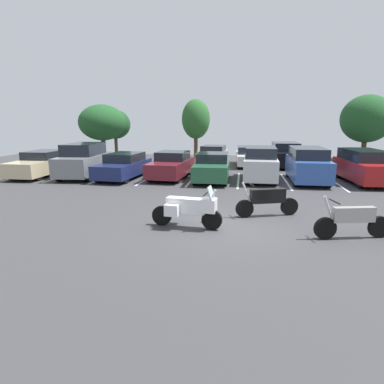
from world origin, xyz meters
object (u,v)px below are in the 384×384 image
Objects in this scene: motorcycle_touring at (189,208)px; car_far_tan at (213,156)px; car_green at (212,167)px; car_red at (365,166)px; car_blue at (308,165)px; motorcycle_third at (352,220)px; car_far_white at (248,156)px; motorcycle_second at (267,200)px; car_maroon at (172,165)px; car_navy at (124,166)px; car_far_black at (285,155)px; car_grey at (84,160)px; car_silver at (260,164)px; car_champagne at (42,164)px.

motorcycle_touring is 15.12m from car_far_tan.
car_green is 0.97× the size of car_red.
car_red is at bearing 3.29° from car_blue.
motorcycle_third is at bearing -109.89° from car_red.
car_far_white is (-6.19, 5.99, -0.20)m from car_red.
motorcycle_second is at bearing 33.54° from motorcycle_touring.
car_maroon is 2.51m from car_green.
motorcycle_third is 0.47× the size of car_navy.
car_navy is 5.26m from car_green.
car_blue is at bearing 69.94° from motorcycle_second.
car_navy is at bearing -125.89° from car_far_tan.
car_far_black reaches higher than motorcycle_second.
car_green is at bearing 110.58° from motorcycle_second.
car_grey is at bearing -178.50° from car_red.
car_red reaches higher than car_far_black.
car_navy is 1.00× the size of car_far_white.
car_silver is at bearing 73.63° from motorcycle_touring.
car_far_tan is (4.71, 6.52, 0.01)m from car_navy.
car_green is (5.26, 0.02, 0.03)m from car_navy.
car_far_white is (12.73, 6.47, -0.03)m from car_champagne.
car_maroon is 0.96× the size of car_far_white.
car_far_white is (9.95, 6.41, -0.28)m from car_grey.
car_red reaches higher than car_green.
car_champagne is at bearing -177.39° from car_maroon.
car_grey is at bearing -138.89° from car_far_tan.
car_silver is (13.30, 0.30, 0.21)m from car_champagne.
car_maroon is (-2.52, 9.06, 0.09)m from motorcycle_touring.
car_maroon is at bearing -126.97° from car_far_white.
motorcycle_second is at bearing -87.94° from car_far_white.
car_far_tan is 5.33m from car_far_black.
car_far_white is (2.07, 15.16, 0.05)m from motorcycle_touring.
car_navy is 7.96m from car_silver.
car_far_black reaches higher than car_far_white.
motorcycle_second is 0.48× the size of car_far_black.
car_champagne is 1.04× the size of car_far_white.
car_far_tan is at bearing 109.48° from motorcycle_third.
motorcycle_second is 7.78m from car_blue.
car_red is at bearing -59.35° from car_far_black.
car_green is at bearing -0.43° from car_champagne.
motorcycle_second is 0.47× the size of car_far_white.
car_far_tan reaches higher than car_far_white.
car_navy is 1.02× the size of car_far_black.
car_far_white is at bearing 95.32° from car_silver.
car_blue is at bearing -85.46° from car_far_black.
car_blue is 0.96× the size of car_far_black.
car_blue is (5.26, 0.38, 0.20)m from car_green.
car_green is at bearing -10.34° from car_maroon.
motorcycle_touring is 0.48× the size of car_grey.
motorcycle_touring is 10.40m from car_blue.
motorcycle_third is 10.03m from car_red.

